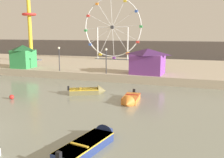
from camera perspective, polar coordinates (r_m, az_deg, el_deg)
name	(u,v)px	position (r m, az deg, el deg)	size (l,w,h in m)	color
quay_promenade	(112,66)	(44.50, 0.10, 2.85)	(110.00, 22.76, 1.03)	#B7A88E
distant_town_skyline	(139,50)	(64.46, 6.14, 6.62)	(140.00, 3.00, 4.40)	#564C47
motorboat_olive_wood	(90,91)	(26.75, -4.96, -2.71)	(4.04, 2.89, 1.30)	olive
motorboat_navy_blue	(94,141)	(14.74, -4.17, -13.79)	(2.25, 5.22, 1.26)	navy
motorboat_orange_hull	(130,100)	(23.19, 4.07, -4.74)	(1.52, 3.81, 1.25)	orange
ferris_wheel_white_frame	(112,28)	(51.60, 0.07, 11.42)	(12.29, 1.20, 12.47)	silver
drop_tower_yellow_tower	(30,27)	(51.27, -18.12, 11.06)	(2.80, 2.80, 13.39)	gold
carnival_booth_purple_stall	(148,61)	(33.29, 8.05, 4.10)	(4.74, 3.81, 3.33)	purple
carnival_booth_green_kiosk	(23,56)	(41.28, -19.46, 4.93)	(3.28, 3.39, 3.51)	#33934C
promenade_lamp_near	(59,55)	(36.34, -11.89, 5.34)	(0.32, 0.32, 3.40)	#2D2D33
promenade_lamp_far	(106,57)	(33.18, -1.34, 5.06)	(0.32, 0.32, 3.35)	#2D2D33
mooring_buoy_orange	(12,97)	(26.35, -21.78, -3.79)	(0.44, 0.44, 0.44)	red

